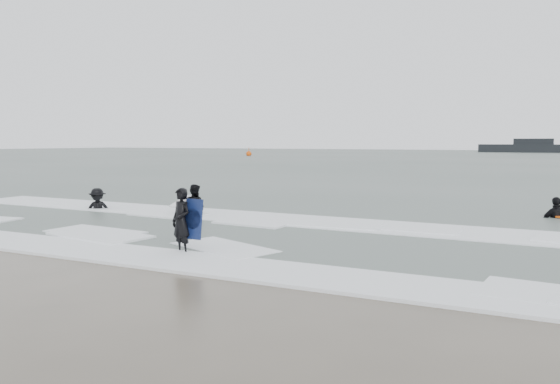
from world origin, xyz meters
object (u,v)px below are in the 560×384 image
at_px(surfer_centre, 182,254).
at_px(surfer_right_near, 556,219).
at_px(surfer_breaker, 98,211).
at_px(buoy, 249,154).
at_px(vessel_horizon, 533,147).
at_px(surfer_wading, 195,217).

bearing_deg(surfer_centre, surfer_right_near, 70.65).
relative_size(surfer_breaker, surfer_right_near, 0.90).
bearing_deg(buoy, vessel_horizon, 50.91).
xyz_separation_m(surfer_breaker, surfer_right_near, (15.85, 5.58, 0.00)).
bearing_deg(vessel_horizon, surfer_right_near, -87.49).
xyz_separation_m(surfer_wading, vessel_horizon, (6.29, 125.10, 1.22)).
xyz_separation_m(surfer_breaker, buoy, (-34.24, 70.31, 0.42)).
xyz_separation_m(surfer_centre, surfer_breaker, (-7.85, 5.04, 0.00)).
bearing_deg(vessel_horizon, buoy, -129.09).
height_order(surfer_breaker, surfer_right_near, surfer_right_near).
distance_m(surfer_wading, vessel_horizon, 125.26).
height_order(surfer_breaker, vessel_horizon, vessel_horizon).
height_order(surfer_wading, surfer_right_near, surfer_right_near).
bearing_deg(vessel_horizon, surfer_centre, -91.20).
bearing_deg(surfer_right_near, buoy, -77.59).
height_order(surfer_centre, surfer_wading, surfer_wading).
relative_size(surfer_right_near, buoy, 1.17).
bearing_deg(surfer_centre, surfer_breaker, 164.92).
height_order(surfer_right_near, buoy, buoy).
xyz_separation_m(surfer_centre, surfer_wading, (-3.55, 5.43, 0.00)).
relative_size(surfer_wading, buoy, 1.04).
xyz_separation_m(surfer_centre, vessel_horizon, (2.74, 130.52, 1.22)).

